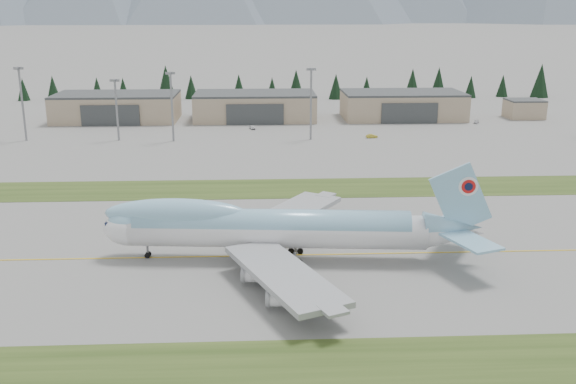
{
  "coord_description": "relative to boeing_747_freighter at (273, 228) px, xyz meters",
  "views": [
    {
      "loc": [
        -13.95,
        -108.34,
        42.88
      ],
      "look_at": [
        -8.15,
        13.76,
        8.0
      ],
      "focal_mm": 40.0,
      "sensor_mm": 36.0,
      "label": 1
    }
  ],
  "objects": [
    {
      "name": "ground",
      "position": [
        11.53,
        1.79,
        -5.97
      ],
      "size": [
        7000.0,
        7000.0,
        0.0
      ],
      "primitive_type": "plane",
      "color": "#61615F",
      "rests_on": "ground"
    },
    {
      "name": "grass_strip_near",
      "position": [
        11.53,
        -36.21,
        -5.97
      ],
      "size": [
        400.0,
        14.0,
        0.08
      ],
      "primitive_type": "cube",
      "color": "#2A4017",
      "rests_on": "ground"
    },
    {
      "name": "grass_strip_far",
      "position": [
        11.53,
        46.79,
        -5.97
      ],
      "size": [
        400.0,
        18.0,
        0.08
      ],
      "primitive_type": "cube",
      "color": "#2A4017",
      "rests_on": "ground"
    },
    {
      "name": "taxiway_line_main",
      "position": [
        11.53,
        1.79,
        -5.97
      ],
      "size": [
        400.0,
        0.4,
        0.02
      ],
      "primitive_type": "cube",
      "color": "gold",
      "rests_on": "ground"
    },
    {
      "name": "boeing_747_freighter",
      "position": [
        0.0,
        0.0,
        0.0
      ],
      "size": [
        68.8,
        59.15,
        18.11
      ],
      "rotation": [
        0.0,
        0.0,
        -0.09
      ],
      "color": "white",
      "rests_on": "ground"
    },
    {
      "name": "hangar_left",
      "position": [
        -58.47,
        151.68,
        -0.58
      ],
      "size": [
        48.0,
        26.6,
        10.8
      ],
      "color": "#9E886E",
      "rests_on": "ground"
    },
    {
      "name": "hangar_center",
      "position": [
        -3.47,
        151.68,
        -0.58
      ],
      "size": [
        48.0,
        26.6,
        10.8
      ],
      "color": "#9E886E",
      "rests_on": "ground"
    },
    {
      "name": "hangar_right",
      "position": [
        56.53,
        151.68,
        -0.58
      ],
      "size": [
        48.0,
        26.6,
        10.8
      ],
      "color": "#9E886E",
      "rests_on": "ground"
    },
    {
      "name": "control_shed",
      "position": [
        106.53,
        149.79,
        -2.17
      ],
      "size": [
        14.0,
        12.0,
        7.6
      ],
      "color": "#9E886E",
      "rests_on": "ground"
    },
    {
      "name": "floodlight_masts",
      "position": [
        -20.9,
        109.63,
        9.93
      ],
      "size": [
        205.75,
        6.67,
        24.62
      ],
      "color": "gray",
      "rests_on": "ground"
    },
    {
      "name": "service_vehicle_a",
      "position": [
        -4.43,
        129.06,
        -5.97
      ],
      "size": [
        2.53,
        4.29,
        1.37
      ],
      "primitive_type": "imported",
      "rotation": [
        0.0,
        0.0,
        0.24
      ],
      "color": "#BDBEC0",
      "rests_on": "ground"
    },
    {
      "name": "service_vehicle_b",
      "position": [
        36.97,
        110.52,
        -5.97
      ],
      "size": [
        4.11,
        1.81,
        1.31
      ],
      "primitive_type": "imported",
      "rotation": [
        0.0,
        0.0,
        1.68
      ],
      "color": "#B09E2C",
      "rests_on": "ground"
    },
    {
      "name": "service_vehicle_c",
      "position": [
        82.97,
        138.15,
        -5.97
      ],
      "size": [
        3.21,
        4.4,
        1.18
      ],
      "primitive_type": "imported",
      "rotation": [
        0.0,
        0.0,
        -0.43
      ],
      "color": "#ADADB2",
      "rests_on": "ground"
    },
    {
      "name": "conifer_belt",
      "position": [
        25.74,
        214.17,
        0.9
      ],
      "size": [
        264.6,
        14.31,
        16.86
      ],
      "color": "black",
      "rests_on": "ground"
    }
  ]
}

